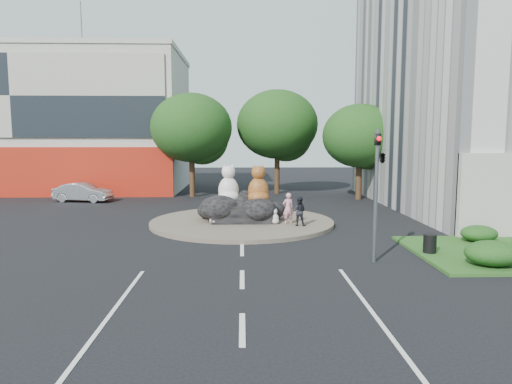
{
  "coord_description": "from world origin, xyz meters",
  "views": [
    {
      "loc": [
        0.01,
        -14.7,
        4.64
      ],
      "look_at": [
        0.71,
        7.93,
        2.0
      ],
      "focal_mm": 32.0,
      "sensor_mm": 36.0,
      "label": 1
    }
  ],
  "objects_px": {
    "cat_white": "(229,183)",
    "pedestrian_pink": "(288,208)",
    "pedestrian_dark": "(299,211)",
    "litter_bin": "(430,244)",
    "kitten_calico": "(214,215)",
    "parked_car": "(83,192)",
    "cat_tabby": "(258,184)",
    "kitten_white": "(275,216)"
  },
  "relations": [
    {
      "from": "cat_white",
      "to": "pedestrian_pink",
      "type": "distance_m",
      "value": 3.67
    },
    {
      "from": "pedestrian_pink",
      "to": "pedestrian_dark",
      "type": "height_order",
      "value": "pedestrian_pink"
    },
    {
      "from": "pedestrian_dark",
      "to": "litter_bin",
      "type": "height_order",
      "value": "pedestrian_dark"
    },
    {
      "from": "cat_white",
      "to": "pedestrian_pink",
      "type": "bearing_deg",
      "value": -34.74
    },
    {
      "from": "cat_white",
      "to": "kitten_calico",
      "type": "bearing_deg",
      "value": -128.49
    },
    {
      "from": "pedestrian_pink",
      "to": "parked_car",
      "type": "xyz_separation_m",
      "value": [
        -14.24,
        10.41,
        -0.31
      ]
    },
    {
      "from": "kitten_calico",
      "to": "parked_car",
      "type": "xyz_separation_m",
      "value": [
        -10.34,
        10.3,
        0.02
      ]
    },
    {
      "from": "cat_white",
      "to": "parked_car",
      "type": "relative_size",
      "value": 0.52
    },
    {
      "from": "cat_tabby",
      "to": "litter_bin",
      "type": "xyz_separation_m",
      "value": [
        6.6,
        -7.09,
        -1.71
      ]
    },
    {
      "from": "kitten_white",
      "to": "pedestrian_dark",
      "type": "height_order",
      "value": "pedestrian_dark"
    },
    {
      "from": "pedestrian_dark",
      "to": "parked_car",
      "type": "xyz_separation_m",
      "value": [
        -14.75,
        10.96,
        -0.25
      ]
    },
    {
      "from": "cat_tabby",
      "to": "parked_car",
      "type": "xyz_separation_m",
      "value": [
        -12.71,
        9.31,
        -1.49
      ]
    },
    {
      "from": "kitten_white",
      "to": "pedestrian_dark",
      "type": "distance_m",
      "value": 1.38
    },
    {
      "from": "kitten_white",
      "to": "parked_car",
      "type": "relative_size",
      "value": 0.19
    },
    {
      "from": "cat_tabby",
      "to": "pedestrian_pink",
      "type": "relative_size",
      "value": 1.34
    },
    {
      "from": "pedestrian_pink",
      "to": "pedestrian_dark",
      "type": "bearing_deg",
      "value": 117.23
    },
    {
      "from": "parked_car",
      "to": "litter_bin",
      "type": "bearing_deg",
      "value": -119.36
    },
    {
      "from": "cat_white",
      "to": "pedestrian_dark",
      "type": "height_order",
      "value": "cat_white"
    },
    {
      "from": "litter_bin",
      "to": "parked_car",
      "type": "bearing_deg",
      "value": 139.67
    },
    {
      "from": "pedestrian_pink",
      "to": "parked_car",
      "type": "height_order",
      "value": "pedestrian_pink"
    },
    {
      "from": "pedestrian_pink",
      "to": "kitten_white",
      "type": "bearing_deg",
      "value": -17.44
    },
    {
      "from": "kitten_calico",
      "to": "pedestrian_pink",
      "type": "xyz_separation_m",
      "value": [
        3.9,
        -0.1,
        0.34
      ]
    },
    {
      "from": "cat_white",
      "to": "cat_tabby",
      "type": "xyz_separation_m",
      "value": [
        1.64,
        -0.36,
        -0.0
      ]
    },
    {
      "from": "cat_white",
      "to": "litter_bin",
      "type": "bearing_deg",
      "value": -52.04
    },
    {
      "from": "cat_white",
      "to": "kitten_calico",
      "type": "relative_size",
      "value": 2.29
    },
    {
      "from": "pedestrian_pink",
      "to": "litter_bin",
      "type": "xyz_separation_m",
      "value": [
        5.08,
        -5.99,
        -0.53
      ]
    },
    {
      "from": "cat_white",
      "to": "litter_bin",
      "type": "distance_m",
      "value": 11.24
    },
    {
      "from": "cat_white",
      "to": "kitten_calico",
      "type": "height_order",
      "value": "cat_white"
    },
    {
      "from": "cat_tabby",
      "to": "kitten_white",
      "type": "height_order",
      "value": "cat_tabby"
    },
    {
      "from": "cat_tabby",
      "to": "parked_car",
      "type": "height_order",
      "value": "cat_tabby"
    },
    {
      "from": "cat_white",
      "to": "kitten_white",
      "type": "bearing_deg",
      "value": -40.18
    },
    {
      "from": "pedestrian_dark",
      "to": "parked_car",
      "type": "height_order",
      "value": "pedestrian_dark"
    },
    {
      "from": "cat_white",
      "to": "pedestrian_dark",
      "type": "bearing_deg",
      "value": -38.66
    },
    {
      "from": "pedestrian_pink",
      "to": "cat_white",
      "type": "bearing_deg",
      "value": -40.46
    },
    {
      "from": "kitten_calico",
      "to": "parked_car",
      "type": "height_order",
      "value": "parked_car"
    },
    {
      "from": "parked_car",
      "to": "pedestrian_dark",
      "type": "bearing_deg",
      "value": -115.65
    },
    {
      "from": "pedestrian_dark",
      "to": "kitten_calico",
      "type": "bearing_deg",
      "value": 7.2
    },
    {
      "from": "kitten_white",
      "to": "pedestrian_pink",
      "type": "height_order",
      "value": "pedestrian_pink"
    },
    {
      "from": "kitten_white",
      "to": "litter_bin",
      "type": "xyz_separation_m",
      "value": [
        5.77,
        -6.01,
        -0.12
      ]
    },
    {
      "from": "cat_white",
      "to": "parked_car",
      "type": "bearing_deg",
      "value": 131.17
    },
    {
      "from": "pedestrian_dark",
      "to": "kitten_white",
      "type": "bearing_deg",
      "value": -9.83
    },
    {
      "from": "pedestrian_dark",
      "to": "litter_bin",
      "type": "bearing_deg",
      "value": 145.7
    }
  ]
}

